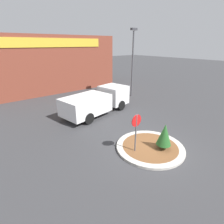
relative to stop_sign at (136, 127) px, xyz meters
The scene contains 7 objects.
ground_plane 1.79m from the stop_sign, 13.73° to the right, with size 120.00×120.00×0.00m, color #38383A.
traffic_island 1.74m from the stop_sign, 13.73° to the right, with size 3.70×3.70×0.13m.
stop_sign is the anchor object (origin of this frame).
island_shrub 1.64m from the stop_sign, 31.48° to the right, with size 0.78×0.78×1.44m.
utility_truck 6.16m from the stop_sign, 74.32° to the left, with size 6.30×3.21×1.93m.
storefront_building 16.81m from the stop_sign, 83.43° to the left, with size 15.08×6.07×6.29m.
light_pole 11.08m from the stop_sign, 46.44° to the left, with size 0.70×0.30×6.79m.
Camera 1 is at (-6.80, -5.13, 5.41)m, focal length 28.00 mm.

